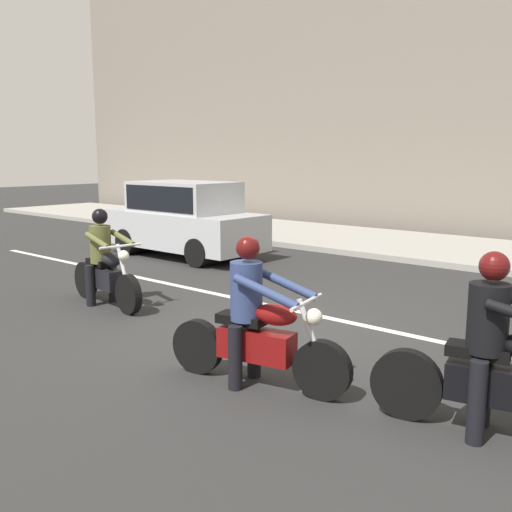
% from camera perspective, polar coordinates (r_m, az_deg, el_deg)
% --- Properties ---
extents(ground_plane, '(80.00, 80.00, 0.00)m').
position_cam_1_polar(ground_plane, '(8.20, 2.34, -7.16)').
color(ground_plane, '#2A2A2A').
extents(sidewalk_slab, '(40.00, 4.40, 0.14)m').
position_cam_1_polar(sidewalk_slab, '(15.15, 21.46, 0.29)').
color(sidewalk_slab, '#99968E').
rests_on(sidewalk_slab, ground_plane).
extents(lane_marking_stripe, '(18.00, 0.14, 0.01)m').
position_cam_1_polar(lane_marking_stripe, '(9.19, 3.30, -5.28)').
color(lane_marking_stripe, silver).
rests_on(lane_marking_stripe, ground_plane).
extents(motorcycle_with_rider_olive, '(2.04, 0.72, 1.57)m').
position_cam_1_polar(motorcycle_with_rider_olive, '(9.64, -14.68, -1.00)').
color(motorcycle_with_rider_olive, black).
rests_on(motorcycle_with_rider_olive, ground_plane).
extents(motorcycle_with_rider_denim_blue, '(2.08, 0.77, 1.59)m').
position_cam_1_polar(motorcycle_with_rider_denim_blue, '(6.08, -0.07, -6.89)').
color(motorcycle_with_rider_denim_blue, black).
rests_on(motorcycle_with_rider_denim_blue, ground_plane).
extents(motorcycle_with_rider_black_leather, '(2.19, 0.79, 1.62)m').
position_cam_1_polar(motorcycle_with_rider_black_leather, '(5.38, 22.78, -9.78)').
color(motorcycle_with_rider_black_leather, black).
rests_on(motorcycle_with_rider_black_leather, ground_plane).
extents(parked_hatchback_silver, '(4.07, 1.76, 1.80)m').
position_cam_1_polar(parked_hatchback_silver, '(14.01, -7.10, 3.76)').
color(parked_hatchback_silver, '#B2B5BA').
rests_on(parked_hatchback_silver, ground_plane).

